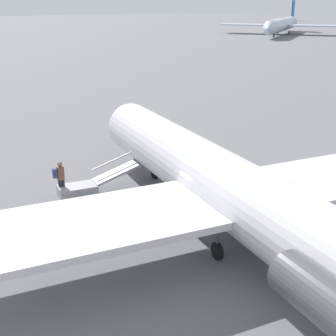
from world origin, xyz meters
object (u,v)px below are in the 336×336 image
object	(u,v)px
airplane_main	(231,190)
boarding_stairs	(86,187)
airplane_taxiing_distant	(283,24)
passenger	(60,176)

from	to	relation	value
airplane_main	boarding_stairs	size ratio (longest dim) A/B	6.26
airplane_taxiing_distant	boarding_stairs	xyz separation A→B (m)	(-60.32, 109.85, -2.44)
airplane_main	boarding_stairs	distance (m)	8.11
passenger	airplane_taxiing_distant	bearing A→B (deg)	47.45
boarding_stairs	airplane_main	bearing A→B (deg)	-60.79
passenger	airplane_main	bearing A→B (deg)	-54.97
airplane_main	airplane_taxiing_distant	bearing A→B (deg)	-38.73
boarding_stairs	passenger	xyz separation A→B (m)	(0.60, 1.01, 0.63)
boarding_stairs	passenger	size ratio (longest dim) A/B	2.37
boarding_stairs	passenger	distance (m)	1.33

